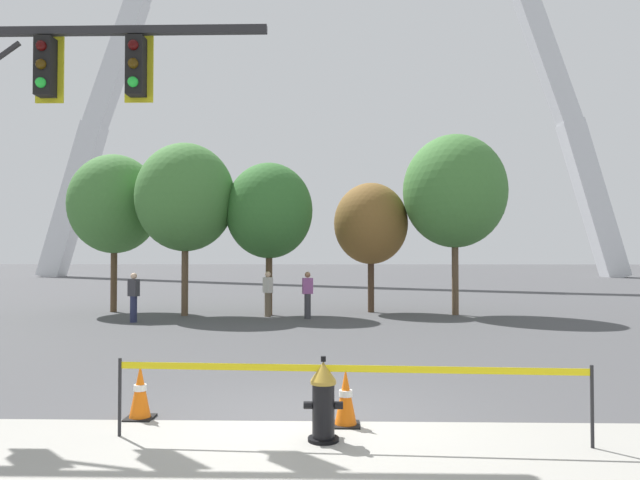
{
  "coord_description": "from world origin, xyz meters",
  "views": [
    {
      "loc": [
        0.39,
        -7.72,
        2.18
      ],
      "look_at": [
        0.08,
        5.0,
        2.5
      ],
      "focal_mm": 32.49,
      "sensor_mm": 36.0,
      "label": 1
    }
  ],
  "objects": [
    {
      "name": "ground_plane",
      "position": [
        0.0,
        0.0,
        0.0
      ],
      "size": [
        240.0,
        240.0,
        0.0
      ],
      "primitive_type": "plane",
      "color": "#474749"
    },
    {
      "name": "fire_hydrant",
      "position": [
        0.26,
        -0.93,
        0.47
      ],
      "size": [
        0.46,
        0.48,
        0.99
      ],
      "color": "black",
      "rests_on": "ground"
    },
    {
      "name": "caution_tape_barrier",
      "position": [
        0.55,
        -0.97,
        0.65
      ],
      "size": [
        5.51,
        0.33,
        0.93
      ],
      "color": "#232326",
      "rests_on": "ground"
    },
    {
      "name": "traffic_cone_by_hydrant",
      "position": [
        0.53,
        -0.32,
        0.36
      ],
      "size": [
        0.36,
        0.36,
        0.73
      ],
      "color": "black",
      "rests_on": "ground"
    },
    {
      "name": "traffic_cone_mid_sidewalk",
      "position": [
        -2.19,
        -0.07,
        0.36
      ],
      "size": [
        0.36,
        0.36,
        0.73
      ],
      "color": "black",
      "rests_on": "ground"
    },
    {
      "name": "monument_arch",
      "position": [
        0.0,
        48.57,
        23.4
      ],
      "size": [
        57.05,
        2.11,
        53.22
      ],
      "color": "silver",
      "rests_on": "ground"
    },
    {
      "name": "tree_far_left",
      "position": [
        -7.99,
        14.09,
        4.1
      ],
      "size": [
        3.43,
        3.43,
        6.0
      ],
      "color": "brown",
      "rests_on": "ground"
    },
    {
      "name": "tree_left_mid",
      "position": [
        -4.95,
        12.84,
        4.23
      ],
      "size": [
        3.53,
        3.53,
        6.18
      ],
      "color": "brown",
      "rests_on": "ground"
    },
    {
      "name": "tree_center_left",
      "position": [
        -1.96,
        13.1,
        3.76
      ],
      "size": [
        3.14,
        3.14,
        5.5
      ],
      "color": "brown",
      "rests_on": "ground"
    },
    {
      "name": "tree_center_right",
      "position": [
        1.78,
        14.21,
        3.35
      ],
      "size": [
        2.8,
        2.8,
        4.9
      ],
      "color": "#473323",
      "rests_on": "ground"
    },
    {
      "name": "tree_right_mid",
      "position": [
        4.77,
        13.34,
        4.48
      ],
      "size": [
        3.74,
        3.74,
        6.54
      ],
      "color": "brown",
      "rests_on": "ground"
    },
    {
      "name": "pedestrian_walking_left",
      "position": [
        -6.06,
        10.75,
        0.82
      ],
      "size": [
        0.39,
        0.32,
        1.59
      ],
      "color": "#232847",
      "rests_on": "ground"
    },
    {
      "name": "pedestrian_standing_center",
      "position": [
        -1.94,
        12.55,
        0.82
      ],
      "size": [
        0.38,
        0.38,
        1.59
      ],
      "color": "brown",
      "rests_on": "ground"
    },
    {
      "name": "pedestrian_walking_right",
      "position": [
        -0.51,
        12.0,
        0.82
      ],
      "size": [
        0.38,
        0.29,
        1.59
      ],
      "color": "#38383D",
      "rests_on": "ground"
    }
  ]
}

